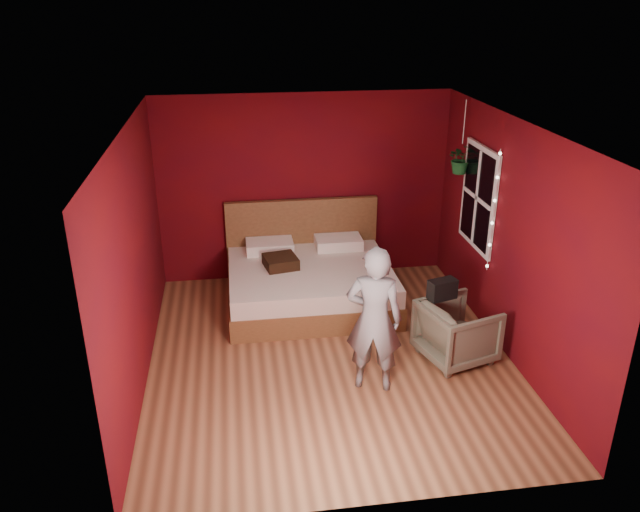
{
  "coord_description": "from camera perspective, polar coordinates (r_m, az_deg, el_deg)",
  "views": [
    {
      "loc": [
        -0.98,
        -5.98,
        3.83
      ],
      "look_at": [
        -0.05,
        0.4,
        1.07
      ],
      "focal_mm": 35.0,
      "sensor_mm": 36.0,
      "label": 1
    }
  ],
  "objects": [
    {
      "name": "handbag",
      "position": [
        7.0,
        11.12,
        -3.0
      ],
      "size": [
        0.34,
        0.24,
        0.22
      ],
      "primitive_type": "cube",
      "rotation": [
        0.0,
        0.0,
        0.28
      ],
      "color": "black",
      "rests_on": "armchair"
    },
    {
      "name": "fairy_lights",
      "position": [
        7.37,
        15.57,
        3.91
      ],
      "size": [
        0.04,
        0.04,
        1.45
      ],
      "color": "silver",
      "rests_on": "room_walls"
    },
    {
      "name": "armchair",
      "position": [
        7.11,
        12.4,
        -6.77
      ],
      "size": [
        0.92,
        0.91,
        0.68
      ],
      "primitive_type": "imported",
      "rotation": [
        0.0,
        0.0,
        1.86
      ],
      "color": "#60604B",
      "rests_on": "ground"
    },
    {
      "name": "bed",
      "position": [
        8.23,
        -1.0,
        -2.17
      ],
      "size": [
        2.12,
        1.8,
        1.16
      ],
      "color": "brown",
      "rests_on": "ground"
    },
    {
      "name": "floor",
      "position": [
        7.16,
        0.87,
        -9.1
      ],
      "size": [
        4.5,
        4.5,
        0.0
      ],
      "primitive_type": "plane",
      "color": "#97603C",
      "rests_on": "ground"
    },
    {
      "name": "person",
      "position": [
        6.29,
        4.96,
        -5.8
      ],
      "size": [
        0.66,
        0.53,
        1.57
      ],
      "primitive_type": "imported",
      "rotation": [
        0.0,
        0.0,
        2.84
      ],
      "color": "slate",
      "rests_on": "ground"
    },
    {
      "name": "window",
      "position": [
        7.83,
        14.27,
        5.19
      ],
      "size": [
        0.05,
        0.97,
        1.27
      ],
      "color": "white",
      "rests_on": "room_walls"
    },
    {
      "name": "hanging_plant",
      "position": [
        8.11,
        12.78,
        8.69
      ],
      "size": [
        0.36,
        0.31,
        0.92
      ],
      "color": "silver",
      "rests_on": "room_walls"
    },
    {
      "name": "throw_pillow",
      "position": [
        8.03,
        -3.62,
        -0.53
      ],
      "size": [
        0.47,
        0.47,
        0.14
      ],
      "primitive_type": "cube",
      "rotation": [
        0.0,
        0.0,
        0.19
      ],
      "color": "black",
      "rests_on": "bed"
    },
    {
      "name": "room_walls",
      "position": [
        6.43,
        0.96,
        3.66
      ],
      "size": [
        4.04,
        4.54,
        2.62
      ],
      "color": "#610A0C",
      "rests_on": "ground"
    }
  ]
}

